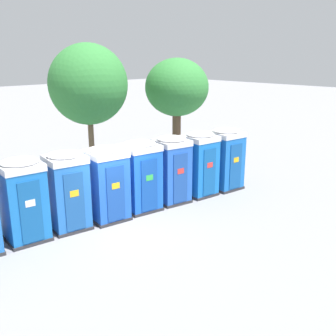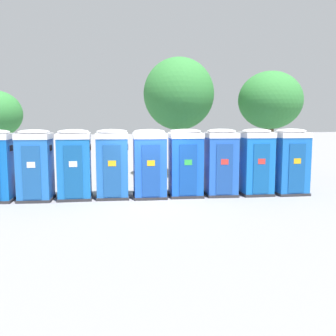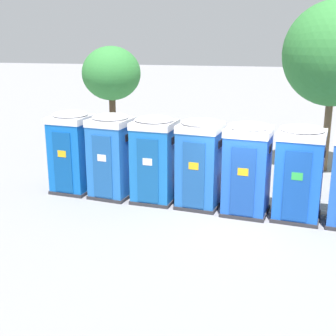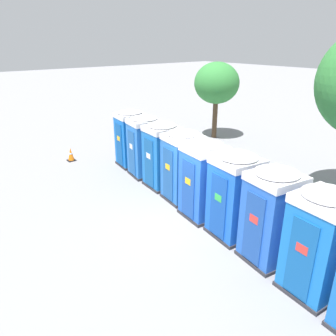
{
  "view_description": "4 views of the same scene",
  "coord_description": "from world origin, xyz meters",
  "px_view_note": "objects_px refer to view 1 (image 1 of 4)",
  "views": [
    {
      "loc": [
        -7.02,
        -9.98,
        5.43
      ],
      "look_at": [
        2.57,
        0.14,
        1.37
      ],
      "focal_mm": 42.0,
      "sensor_mm": 36.0,
      "label": 1
    },
    {
      "loc": [
        -2.95,
        -13.65,
        2.92
      ],
      "look_at": [
        0.75,
        0.39,
        1.09
      ],
      "focal_mm": 42.0,
      "sensor_mm": 36.0,
      "label": 2
    },
    {
      "loc": [
        0.58,
        -11.9,
        4.82
      ],
      "look_at": [
        -2.22,
        0.79,
        1.05
      ],
      "focal_mm": 50.0,
      "sensor_mm": 36.0,
      "label": 3
    },
    {
      "loc": [
        6.78,
        -6.35,
        5.39
      ],
      "look_at": [
        -2.16,
        0.79,
        0.9
      ],
      "focal_mm": 35.0,
      "sensor_mm": 36.0,
      "label": 4
    }
  ],
  "objects_px": {
    "portapotty_4": "(107,183)",
    "street_tree_1": "(88,85)",
    "portapotty_2": "(24,200)",
    "portapotty_6": "(171,169)",
    "portapotty_7": "(200,163)",
    "street_tree_0": "(177,88)",
    "portapotty_5": "(141,175)",
    "portapotty_8": "(225,158)",
    "portapotty_3": "(67,190)"
  },
  "relations": [
    {
      "from": "portapotty_4",
      "to": "street_tree_1",
      "type": "bearing_deg",
      "value": 62.41
    },
    {
      "from": "portapotty_2",
      "to": "portapotty_4",
      "type": "distance_m",
      "value": 2.73
    },
    {
      "from": "portapotty_6",
      "to": "portapotty_7",
      "type": "relative_size",
      "value": 1.0
    },
    {
      "from": "portapotty_4",
      "to": "street_tree_0",
      "type": "xyz_separation_m",
      "value": [
        6.97,
        3.75,
        2.5
      ]
    },
    {
      "from": "portapotty_4",
      "to": "portapotty_6",
      "type": "distance_m",
      "value": 2.73
    },
    {
      "from": "portapotty_7",
      "to": "street_tree_0",
      "type": "bearing_deg",
      "value": 55.53
    },
    {
      "from": "portapotty_5",
      "to": "portapotty_8",
      "type": "height_order",
      "value": "same"
    },
    {
      "from": "portapotty_2",
      "to": "portapotty_5",
      "type": "xyz_separation_m",
      "value": [
        4.05,
        -0.52,
        -0.0
      ]
    },
    {
      "from": "portapotty_2",
      "to": "portapotty_8",
      "type": "height_order",
      "value": "same"
    },
    {
      "from": "portapotty_5",
      "to": "portapotty_2",
      "type": "bearing_deg",
      "value": 172.69
    },
    {
      "from": "portapotty_6",
      "to": "street_tree_1",
      "type": "height_order",
      "value": "street_tree_1"
    },
    {
      "from": "portapotty_4",
      "to": "street_tree_1",
      "type": "distance_m",
      "value": 6.16
    },
    {
      "from": "street_tree_1",
      "to": "portapotty_7",
      "type": "bearing_deg",
      "value": -73.96
    },
    {
      "from": "portapotty_4",
      "to": "street_tree_1",
      "type": "height_order",
      "value": "street_tree_1"
    },
    {
      "from": "portapotty_7",
      "to": "portapotty_8",
      "type": "relative_size",
      "value": 1.0
    },
    {
      "from": "portapotty_6",
      "to": "portapotty_7",
      "type": "distance_m",
      "value": 1.36
    },
    {
      "from": "portapotty_2",
      "to": "street_tree_0",
      "type": "bearing_deg",
      "value": 19.03
    },
    {
      "from": "portapotty_8",
      "to": "street_tree_1",
      "type": "distance_m",
      "value": 6.86
    },
    {
      "from": "portapotty_2",
      "to": "portapotty_4",
      "type": "height_order",
      "value": "same"
    },
    {
      "from": "portapotty_5",
      "to": "portapotty_7",
      "type": "height_order",
      "value": "same"
    },
    {
      "from": "portapotty_7",
      "to": "street_tree_0",
      "type": "distance_m",
      "value": 5.71
    },
    {
      "from": "portapotty_4",
      "to": "portapotty_8",
      "type": "relative_size",
      "value": 1.0
    },
    {
      "from": "portapotty_2",
      "to": "portapotty_5",
      "type": "bearing_deg",
      "value": -7.31
    },
    {
      "from": "portapotty_4",
      "to": "portapotty_8",
      "type": "height_order",
      "value": "same"
    },
    {
      "from": "portapotty_5",
      "to": "street_tree_1",
      "type": "relative_size",
      "value": 0.43
    },
    {
      "from": "portapotty_6",
      "to": "portapotty_5",
      "type": "bearing_deg",
      "value": 172.43
    },
    {
      "from": "portapotty_6",
      "to": "street_tree_0",
      "type": "relative_size",
      "value": 0.48
    },
    {
      "from": "portapotty_3",
      "to": "portapotty_7",
      "type": "height_order",
      "value": "same"
    },
    {
      "from": "portapotty_3",
      "to": "street_tree_1",
      "type": "distance_m",
      "value": 6.63
    },
    {
      "from": "portapotty_4",
      "to": "portapotty_8",
      "type": "xyz_separation_m",
      "value": [
        5.41,
        -0.7,
        -0.0
      ]
    },
    {
      "from": "portapotty_2",
      "to": "portapotty_3",
      "type": "bearing_deg",
      "value": -6.19
    },
    {
      "from": "street_tree_1",
      "to": "street_tree_0",
      "type": "bearing_deg",
      "value": -13.82
    },
    {
      "from": "portapotty_2",
      "to": "portapotty_7",
      "type": "height_order",
      "value": "same"
    },
    {
      "from": "portapotty_3",
      "to": "street_tree_1",
      "type": "xyz_separation_m",
      "value": [
        3.87,
        4.57,
        2.84
      ]
    },
    {
      "from": "street_tree_1",
      "to": "portapotty_6",
      "type": "bearing_deg",
      "value": -87.97
    },
    {
      "from": "portapotty_6",
      "to": "street_tree_1",
      "type": "distance_m",
      "value": 5.86
    },
    {
      "from": "street_tree_0",
      "to": "portapotty_5",
      "type": "bearing_deg",
      "value": -145.5
    },
    {
      "from": "portapotty_7",
      "to": "street_tree_1",
      "type": "height_order",
      "value": "street_tree_1"
    },
    {
      "from": "portapotty_5",
      "to": "portapotty_8",
      "type": "relative_size",
      "value": 1.0
    },
    {
      "from": "portapotty_7",
      "to": "street_tree_1",
      "type": "relative_size",
      "value": 0.43
    },
    {
      "from": "portapotty_7",
      "to": "portapotty_3",
      "type": "bearing_deg",
      "value": 172.06
    },
    {
      "from": "street_tree_0",
      "to": "portapotty_3",
      "type": "bearing_deg",
      "value": -157.27
    },
    {
      "from": "street_tree_0",
      "to": "street_tree_1",
      "type": "height_order",
      "value": "street_tree_1"
    },
    {
      "from": "portapotty_5",
      "to": "portapotty_6",
      "type": "bearing_deg",
      "value": -7.57
    },
    {
      "from": "portapotty_3",
      "to": "street_tree_1",
      "type": "height_order",
      "value": "street_tree_1"
    },
    {
      "from": "portapotty_4",
      "to": "street_tree_1",
      "type": "xyz_separation_m",
      "value": [
        2.53,
        4.84,
        2.84
      ]
    },
    {
      "from": "portapotty_3",
      "to": "portapotty_5",
      "type": "distance_m",
      "value": 2.73
    },
    {
      "from": "portapotty_3",
      "to": "portapotty_6",
      "type": "bearing_deg",
      "value": -7.78
    },
    {
      "from": "portapotty_2",
      "to": "street_tree_1",
      "type": "xyz_separation_m",
      "value": [
        5.22,
        4.42,
        2.84
      ]
    },
    {
      "from": "portapotty_4",
      "to": "portapotty_5",
      "type": "bearing_deg",
      "value": -4.11
    }
  ]
}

